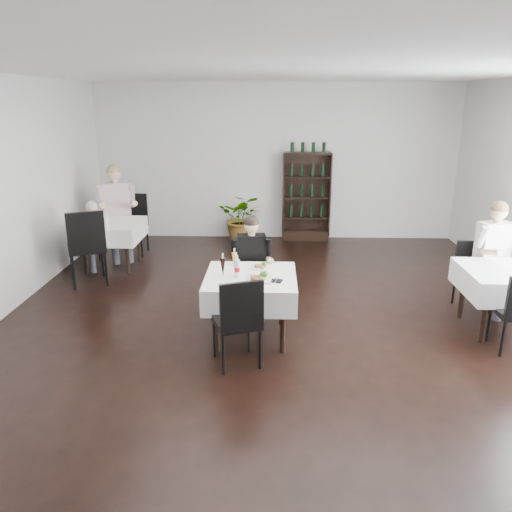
{
  "coord_description": "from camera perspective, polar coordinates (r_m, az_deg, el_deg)",
  "views": [
    {
      "loc": [
        -0.06,
        -5.32,
        2.68
      ],
      "look_at": [
        -0.25,
        0.2,
        0.94
      ],
      "focal_mm": 35.0,
      "sensor_mm": 36.0,
      "label": 1
    }
  ],
  "objects": [
    {
      "name": "room_shell",
      "position": [
        5.45,
        2.52,
        4.95
      ],
      "size": [
        9.0,
        9.0,
        9.0
      ],
      "color": "black",
      "rests_on": "ground"
    },
    {
      "name": "wine_shelf",
      "position": [
        9.83,
        5.77,
        6.65
      ],
      "size": [
        0.9,
        0.28,
        1.75
      ],
      "color": "black",
      "rests_on": "ground"
    },
    {
      "name": "main_table",
      "position": [
        5.71,
        -0.61,
        -3.66
      ],
      "size": [
        1.03,
        1.03,
        0.77
      ],
      "color": "black",
      "rests_on": "ground"
    },
    {
      "name": "left_table",
      "position": [
        8.51,
        -16.23,
        2.76
      ],
      "size": [
        0.98,
        0.98,
        0.77
      ],
      "color": "black",
      "rests_on": "ground"
    },
    {
      "name": "right_table",
      "position": [
        6.6,
        26.57,
        -2.65
      ],
      "size": [
        0.98,
        0.98,
        0.77
      ],
      "color": "black",
      "rests_on": "ground"
    },
    {
      "name": "potted_tree",
      "position": [
        9.75,
        -1.53,
        4.4
      ],
      "size": [
        0.96,
        0.87,
        0.95
      ],
      "primitive_type": "imported",
      "rotation": [
        0.0,
        0.0,
        -0.16
      ],
      "color": "#25581E",
      "rests_on": "ground"
    },
    {
      "name": "main_chair_far",
      "position": [
        6.33,
        -1.06,
        -2.11
      ],
      "size": [
        0.52,
        0.52,
        0.98
      ],
      "color": "black",
      "rests_on": "ground"
    },
    {
      "name": "main_chair_near",
      "position": [
        5.12,
        -2.01,
        -7.01
      ],
      "size": [
        0.58,
        0.58,
        0.98
      ],
      "color": "black",
      "rests_on": "ground"
    },
    {
      "name": "left_chair_far",
      "position": [
        9.26,
        -13.89,
        4.02
      ],
      "size": [
        0.49,
        0.5,
        1.06
      ],
      "color": "black",
      "rests_on": "ground"
    },
    {
      "name": "left_chair_near",
      "position": [
        7.76,
        -18.8,
        1.43
      ],
      "size": [
        0.7,
        0.7,
        1.16
      ],
      "color": "black",
      "rests_on": "ground"
    },
    {
      "name": "right_chair_far",
      "position": [
        7.2,
        23.52,
        -1.58
      ],
      "size": [
        0.41,
        0.41,
        0.89
      ],
      "color": "black",
      "rests_on": "ground"
    },
    {
      "name": "diner_main",
      "position": [
        6.29,
        -0.47,
        -0.35
      ],
      "size": [
        0.52,
        0.53,
        1.3
      ],
      "color": "#404048",
      "rests_on": "ground"
    },
    {
      "name": "diner_left_far",
      "position": [
        8.9,
        -15.59,
        5.64
      ],
      "size": [
        0.72,
        0.76,
        1.64
      ],
      "color": "#404048",
      "rests_on": "ground"
    },
    {
      "name": "diner_left_near",
      "position": [
        8.07,
        -17.98,
        2.49
      ],
      "size": [
        0.52,
        0.55,
        1.23
      ],
      "color": "#404048",
      "rests_on": "ground"
    },
    {
      "name": "diner_right_far",
      "position": [
        7.08,
        25.87,
        0.7
      ],
      "size": [
        0.61,
        0.65,
        1.47
      ],
      "color": "#404048",
      "rests_on": "ground"
    },
    {
      "name": "plate_far",
      "position": [
        5.91,
        0.58,
        -1.22
      ],
      "size": [
        0.27,
        0.27,
        0.07
      ],
      "color": "white",
      "rests_on": "main_table"
    },
    {
      "name": "plate_near",
      "position": [
        5.52,
        0.38,
        -2.56
      ],
      "size": [
        0.31,
        0.31,
        0.09
      ],
      "color": "white",
      "rests_on": "main_table"
    },
    {
      "name": "pilsner_dark",
      "position": [
        5.6,
        -3.81,
        -1.28
      ],
      "size": [
        0.06,
        0.06,
        0.28
      ],
      "color": "black",
      "rests_on": "main_table"
    },
    {
      "name": "pilsner_lager",
      "position": [
        5.78,
        -2.48,
        -0.66
      ],
      "size": [
        0.06,
        0.06,
        0.28
      ],
      "color": "gold",
      "rests_on": "main_table"
    },
    {
      "name": "coke_bottle",
      "position": [
        5.6,
        -2.17,
        -1.39
      ],
      "size": [
        0.06,
        0.06,
        0.25
      ],
      "color": "silver",
      "rests_on": "main_table"
    },
    {
      "name": "napkin_cutlery",
      "position": [
        5.5,
        2.16,
        -2.83
      ],
      "size": [
        0.19,
        0.18,
        0.02
      ],
      "color": "black",
      "rests_on": "main_table"
    }
  ]
}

